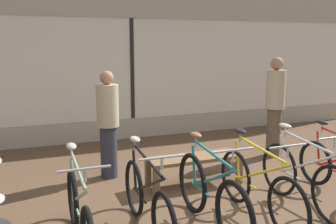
{
  "coord_description": "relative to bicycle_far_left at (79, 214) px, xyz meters",
  "views": [
    {
      "loc": [
        -2.21,
        -3.86,
        2.07
      ],
      "look_at": [
        0.0,
        1.83,
        0.95
      ],
      "focal_mm": 40.0,
      "sensor_mm": 36.0,
      "label": 1
    }
  ],
  "objects": [
    {
      "name": "ground_plane",
      "position": [
        1.77,
        0.23,
        -0.37
      ],
      "size": [
        24.0,
        24.0,
        0.0
      ],
      "primitive_type": "plane",
      "color": "brown"
    },
    {
      "name": "bicycle_right",
      "position": [
        2.77,
        -0.06,
        0.03
      ],
      "size": [
        0.46,
        1.71,
        1.04
      ],
      "color": "black",
      "rests_on": "ground_plane"
    },
    {
      "name": "shop_back_wall",
      "position": [
        1.77,
        4.23,
        1.27
      ],
      "size": [
        12.0,
        0.08,
        3.2
      ],
      "color": "#B2A893",
      "rests_on": "ground_plane"
    },
    {
      "name": "bicycle_left",
      "position": [
        0.73,
        0.03,
        0.01
      ],
      "size": [
        0.46,
        1.72,
        1.02
      ],
      "color": "black",
      "rests_on": "ground_plane"
    },
    {
      "name": "display_bench",
      "position": [
        1.83,
        1.16,
        -0.01
      ],
      "size": [
        1.4,
        0.44,
        0.44
      ],
      "color": "brown",
      "rests_on": "ground_plane"
    },
    {
      "name": "customer_near_rack",
      "position": [
        0.73,
        1.95,
        0.51
      ],
      "size": [
        0.44,
        0.44,
        1.67
      ],
      "color": "#2D2D38",
      "rests_on": "ground_plane"
    },
    {
      "name": "bicycle_center_right",
      "position": [
        2.08,
        -0.08,
        0.02
      ],
      "size": [
        0.46,
        1.75,
        1.03
      ],
      "color": "black",
      "rests_on": "ground_plane"
    },
    {
      "name": "customer_by_window",
      "position": [
        3.84,
        1.97,
        0.6
      ],
      "size": [
        0.46,
        0.46,
        1.83
      ],
      "color": "brown",
      "rests_on": "ground_plane"
    },
    {
      "name": "bicycle_center_left",
      "position": [
        1.43,
        -0.12,
        0.03
      ],
      "size": [
        0.46,
        1.73,
        1.05
      ],
      "color": "black",
      "rests_on": "ground_plane"
    },
    {
      "name": "bicycle_far_left",
      "position": [
        0.0,
        0.0,
        0.0
      ],
      "size": [
        0.46,
        1.74,
        1.02
      ],
      "color": "black",
      "rests_on": "ground_plane"
    }
  ]
}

